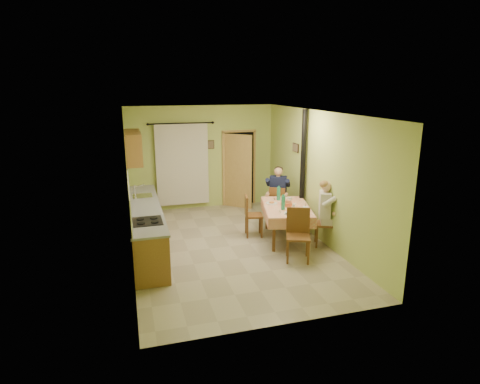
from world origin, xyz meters
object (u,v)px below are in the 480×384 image
object	(u,v)px
dining_table	(286,223)
chair_right	(325,232)
chair_left	(253,223)
man_right	(326,206)
stove_flue	(302,187)
man_far	(278,189)
chair_far	(277,212)
chair_near	(298,246)

from	to	relation	value
dining_table	chair_right	world-z (taller)	chair_right
chair_left	man_right	size ratio (longest dim) A/B	0.67
dining_table	stove_flue	xyz separation A→B (m)	(0.60, 0.53, 0.64)
dining_table	chair_left	xyz separation A→B (m)	(-0.64, 0.40, -0.09)
stove_flue	dining_table	bearing A→B (deg)	-138.40
chair_left	man_far	size ratio (longest dim) A/B	0.67
dining_table	man_right	world-z (taller)	man_right
dining_table	stove_flue	bearing A→B (deg)	55.43
chair_far	chair_left	xyz separation A→B (m)	(-0.84, -0.65, -0.00)
man_right	man_far	bearing A→B (deg)	38.35
chair_far	stove_flue	size ratio (longest dim) A/B	0.34
stove_flue	man_right	bearing A→B (deg)	-87.37
chair_far	chair_right	size ratio (longest dim) A/B	0.98
chair_left	man_far	world-z (taller)	man_far
chair_near	man_far	bearing A→B (deg)	-79.31
dining_table	man_far	size ratio (longest dim) A/B	1.30
chair_near	stove_flue	bearing A→B (deg)	-94.87
dining_table	chair_far	size ratio (longest dim) A/B	1.91
stove_flue	chair_left	bearing A→B (deg)	-173.68
chair_right	man_right	xyz separation A→B (m)	(-0.01, 0.01, 0.59)
chair_near	chair_left	distance (m)	1.54
chair_right	man_far	bearing A→B (deg)	38.71
man_right	stove_flue	xyz separation A→B (m)	(-0.05, 1.10, 0.15)
chair_near	man_far	size ratio (longest dim) A/B	0.73
chair_far	chair_right	xyz separation A→B (m)	(0.46, -1.62, 0.00)
man_far	stove_flue	world-z (taller)	stove_flue
man_right	dining_table	bearing A→B (deg)	71.83
chair_far	chair_near	bearing A→B (deg)	-73.04
chair_near	chair_right	world-z (taller)	chair_near
chair_near	dining_table	bearing A→B (deg)	-79.12
chair_near	man_right	xyz separation A→B (m)	(0.86, 0.52, 0.59)
chair_far	man_right	bearing A→B (deg)	-46.71
stove_flue	chair_near	bearing A→B (deg)	-116.42
dining_table	chair_far	world-z (taller)	chair_far
man_far	stove_flue	xyz separation A→B (m)	(0.39, -0.52, 0.15)
chair_near	man_right	size ratio (longest dim) A/B	0.73
chair_right	man_right	distance (m)	0.59
chair_right	stove_flue	size ratio (longest dim) A/B	0.34
chair_right	man_far	size ratio (longest dim) A/B	0.70
dining_table	chair_right	xyz separation A→B (m)	(0.66, -0.58, -0.09)
chair_far	man_far	world-z (taller)	man_far
chair_far	man_right	distance (m)	1.78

